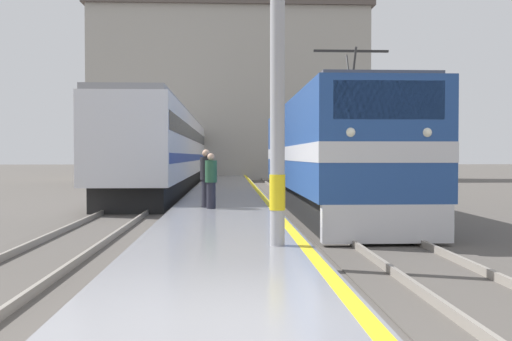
% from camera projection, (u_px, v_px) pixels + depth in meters
% --- Properties ---
extents(ground_plane, '(200.00, 200.00, 0.00)m').
position_uv_depth(ground_plane, '(226.00, 188.00, 35.60)').
color(ground_plane, '#514C47').
extents(platform, '(3.09, 140.00, 0.40)m').
position_uv_depth(platform, '(226.00, 189.00, 30.60)').
color(platform, gray).
rests_on(platform, ground).
extents(rail_track_near, '(2.83, 140.00, 0.16)m').
position_uv_depth(rail_track_near, '(293.00, 192.00, 30.77)').
color(rail_track_near, '#514C47').
rests_on(rail_track_near, ground).
extents(rail_track_far, '(2.83, 140.00, 0.16)m').
position_uv_depth(rail_track_far, '(163.00, 193.00, 30.46)').
color(rail_track_far, '#514C47').
rests_on(rail_track_far, ground).
extents(locomotive_train, '(2.92, 15.54, 4.76)m').
position_uv_depth(locomotive_train, '(327.00, 155.00, 19.97)').
color(locomotive_train, black).
rests_on(locomotive_train, ground).
extents(passenger_train, '(2.92, 33.75, 4.18)m').
position_uv_depth(passenger_train, '(172.00, 150.00, 35.41)').
color(passenger_train, black).
rests_on(passenger_train, ground).
extents(person_on_platform, '(0.34, 0.34, 1.59)m').
position_uv_depth(person_on_platform, '(211.00, 180.00, 17.14)').
color(person_on_platform, '#23232D').
rests_on(person_on_platform, platform).
extents(second_waiting_passenger, '(0.34, 0.34, 1.70)m').
position_uv_depth(second_waiting_passenger, '(206.00, 177.00, 17.58)').
color(second_waiting_passenger, '#23232D').
rests_on(second_waiting_passenger, platform).
extents(clock_tower, '(5.22, 5.22, 26.83)m').
position_uv_depth(clock_tower, '(189.00, 33.00, 60.28)').
color(clock_tower, '#ADA393').
rests_on(clock_tower, ground).
extents(station_building, '(22.74, 6.75, 14.15)m').
position_uv_depth(station_building, '(230.00, 93.00, 49.36)').
color(station_building, '#A8A399').
rests_on(station_building, ground).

